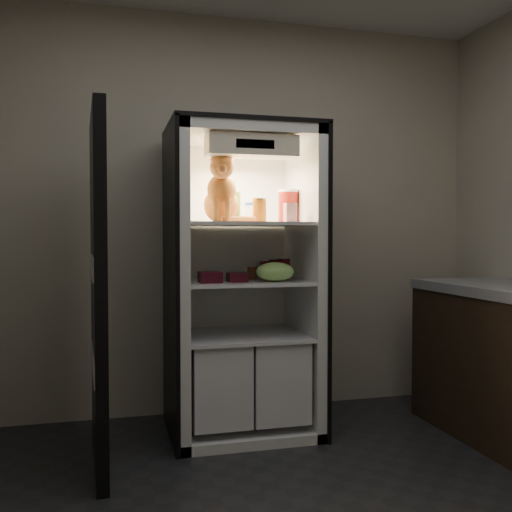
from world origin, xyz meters
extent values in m
plane|color=beige|center=(0.00, 1.80, 1.35)|extent=(3.60, 0.00, 3.60)
cube|color=white|center=(0.00, 1.67, 0.93)|extent=(0.85, 0.06, 1.85)
cube|color=white|center=(-0.40, 1.35, 0.93)|extent=(0.06, 0.70, 1.85)
cube|color=white|center=(0.40, 1.35, 0.93)|extent=(0.06, 0.70, 1.85)
cube|color=white|center=(0.00, 1.35, 1.82)|extent=(0.85, 0.70, 0.06)
cube|color=white|center=(0.00, 1.35, 0.03)|extent=(0.85, 0.70, 0.06)
cube|color=black|center=(-0.44, 1.35, 0.93)|extent=(0.02, 0.72, 1.87)
cube|color=black|center=(0.44, 1.35, 0.93)|extent=(0.02, 0.72, 1.87)
cube|color=black|center=(0.00, 1.35, 1.86)|extent=(0.90, 0.72, 0.02)
cube|color=white|center=(0.00, 1.32, 1.28)|extent=(0.73, 0.62, 0.02)
cube|color=white|center=(0.00, 1.32, 0.93)|extent=(0.73, 0.62, 0.02)
cube|color=white|center=(-0.18, 1.32, 0.35)|extent=(0.34, 0.58, 0.48)
cube|color=white|center=(0.18, 1.32, 0.35)|extent=(0.34, 0.58, 0.48)
cube|color=white|center=(0.00, 1.32, 0.60)|extent=(0.73, 0.62, 0.02)
cube|color=#F4E5C7|center=(0.00, 1.11, 1.72)|extent=(0.52, 0.18, 0.12)
cube|color=black|center=(0.00, 1.02, 1.72)|extent=(0.22, 0.01, 0.05)
cube|color=black|center=(-0.85, 1.05, 0.93)|extent=(0.10, 0.87, 1.85)
cube|color=white|center=(-0.85, 0.99, 0.55)|extent=(0.09, 0.64, 0.12)
cube|color=white|center=(-0.85, 0.99, 1.05)|extent=(0.09, 0.64, 0.12)
ellipsoid|color=#C45619|center=(-0.13, 1.33, 1.39)|extent=(0.25, 0.29, 0.22)
ellipsoid|color=#C45619|center=(-0.15, 1.23, 1.48)|extent=(0.20, 0.18, 0.19)
sphere|color=#BF5D25|center=(-0.16, 1.16, 1.60)|extent=(0.16, 0.16, 0.14)
sphere|color=#BF5D25|center=(-0.17, 1.10, 1.59)|extent=(0.07, 0.07, 0.06)
cone|color=#BF5D25|center=(-0.20, 1.18, 1.67)|extent=(0.06, 0.06, 0.06)
cone|color=#BF5D25|center=(-0.12, 1.16, 1.67)|extent=(0.06, 0.06, 0.06)
cylinder|color=#C45619|center=(-0.19, 1.17, 1.36)|extent=(0.04, 0.04, 0.14)
cylinder|color=#C45619|center=(-0.13, 1.16, 1.36)|extent=(0.04, 0.04, 0.14)
cylinder|color=#C45619|center=(-0.04, 1.22, 1.31)|extent=(0.25, 0.10, 0.04)
cylinder|color=#268E31|center=(-0.05, 1.33, 1.37)|extent=(0.07, 0.07, 0.17)
cylinder|color=#268E31|center=(-0.05, 1.33, 1.47)|extent=(0.07, 0.07, 0.01)
cylinder|color=white|center=(0.09, 1.43, 1.35)|extent=(0.09, 0.09, 0.11)
cylinder|color=blue|center=(0.09, 1.43, 1.41)|extent=(0.09, 0.09, 0.02)
cylinder|color=maroon|center=(0.09, 1.26, 1.36)|extent=(0.08, 0.08, 0.13)
cylinder|color=gold|center=(0.09, 1.26, 1.43)|extent=(0.08, 0.08, 0.01)
cylinder|color=maroon|center=(0.30, 1.37, 1.39)|extent=(0.12, 0.12, 0.19)
cylinder|color=white|center=(0.30, 1.37, 1.49)|extent=(0.13, 0.13, 0.02)
cube|color=white|center=(0.25, 1.17, 1.35)|extent=(0.07, 0.07, 0.11)
cylinder|color=black|center=(0.16, 1.38, 1.00)|extent=(0.06, 0.06, 0.11)
cylinder|color=#B2B2B2|center=(0.16, 1.38, 1.05)|extent=(0.06, 0.06, 0.00)
cylinder|color=black|center=(0.22, 1.39, 1.00)|extent=(0.07, 0.07, 0.12)
cylinder|color=#B2B2B2|center=(0.22, 1.39, 1.06)|extent=(0.07, 0.07, 0.00)
cylinder|color=black|center=(0.26, 1.31, 1.00)|extent=(0.07, 0.07, 0.13)
cylinder|color=#B2B2B2|center=(0.26, 1.31, 1.07)|extent=(0.07, 0.07, 0.00)
cylinder|color=brown|center=(0.07, 1.36, 0.98)|extent=(0.06, 0.06, 0.08)
cylinder|color=#B2B2B2|center=(0.07, 1.36, 1.02)|extent=(0.06, 0.06, 0.01)
ellipsoid|color=#7AAF51|center=(0.16, 1.17, 1.00)|extent=(0.23, 0.17, 0.11)
cube|color=#470B1C|center=(-0.23, 1.18, 0.97)|extent=(0.13, 0.13, 0.06)
cube|color=#470B1C|center=(-0.07, 1.19, 0.97)|extent=(0.11, 0.11, 0.06)
camera|label=1|loc=(-0.80, -2.05, 1.21)|focal=40.00mm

